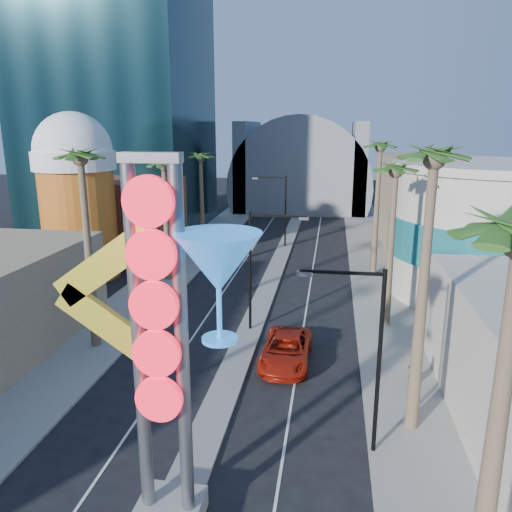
{
  "coord_description": "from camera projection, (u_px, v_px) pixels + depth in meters",
  "views": [
    {
      "loc": [
        5.12,
        -10.65,
        13.24
      ],
      "look_at": [
        0.32,
        20.47,
        5.04
      ],
      "focal_mm": 35.0,
      "sensor_mm": 36.0,
      "label": 1
    }
  ],
  "objects": [
    {
      "name": "sidewalk_west",
      "position": [
        180.0,
        264.0,
        49.14
      ],
      "size": [
        5.0,
        100.0,
        0.15
      ],
      "primitive_type": "cube",
      "color": "gray",
      "rests_on": "ground"
    },
    {
      "name": "sidewalk_east",
      "position": [
        377.0,
        273.0,
        46.34
      ],
      "size": [
        5.0,
        100.0,
        0.15
      ],
      "primitive_type": "cube",
      "color": "gray",
      "rests_on": "ground"
    },
    {
      "name": "median",
      "position": [
        279.0,
        260.0,
        50.61
      ],
      "size": [
        1.6,
        84.0,
        0.15
      ],
      "primitive_type": "cube",
      "color": "gray",
      "rests_on": "ground"
    },
    {
      "name": "hotel_tower",
      "position": [
        115.0,
        27.0,
        60.96
      ],
      "size": [
        20.0,
        20.0,
        50.0
      ],
      "primitive_type": "cube",
      "color": "black",
      "rests_on": "ground"
    },
    {
      "name": "brick_filler_west",
      "position": [
        127.0,
        218.0,
        51.98
      ],
      "size": [
        10.0,
        10.0,
        8.0
      ],
      "primitive_type": "cube",
      "color": "brown",
      "rests_on": "ground"
    },
    {
      "name": "filler_east",
      "position": [
        429.0,
        201.0,
        56.57
      ],
      "size": [
        10.0,
        20.0,
        10.0
      ],
      "primitive_type": "cube",
      "color": "#987B62",
      "rests_on": "ground"
    },
    {
      "name": "beer_mug",
      "position": [
        77.0,
        190.0,
        43.5
      ],
      "size": [
        7.0,
        7.0,
        14.5
      ],
      "color": "#C6731A",
      "rests_on": "ground"
    },
    {
      "name": "turquoise_building",
      "position": [
        498.0,
        232.0,
        39.0
      ],
      "size": [
        16.6,
        16.6,
        10.6
      ],
      "color": "beige",
      "rests_on": "ground"
    },
    {
      "name": "canopy",
      "position": [
        302.0,
        182.0,
        82.06
      ],
      "size": [
        22.0,
        16.0,
        22.0
      ],
      "color": "slate",
      "rests_on": "ground"
    },
    {
      "name": "neon_sign",
      "position": [
        185.0,
        328.0,
        15.15
      ],
      "size": [
        6.53,
        2.6,
        12.55
      ],
      "color": "gray",
      "rests_on": "ground"
    },
    {
      "name": "streetlight_0",
      "position": [
        258.0,
        260.0,
        32.1
      ],
      "size": [
        3.79,
        0.25,
        8.0
      ],
      "color": "black",
      "rests_on": "ground"
    },
    {
      "name": "streetlight_1",
      "position": [
        281.0,
        204.0,
        55.22
      ],
      "size": [
        3.79,
        0.25,
        8.0
      ],
      "color": "black",
      "rests_on": "ground"
    },
    {
      "name": "streetlight_2",
      "position": [
        368.0,
        346.0,
        19.72
      ],
      "size": [
        3.45,
        0.25,
        8.0
      ],
      "color": "black",
      "rests_on": "ground"
    },
    {
      "name": "palm_1",
      "position": [
        81.0,
        171.0,
        28.18
      ],
      "size": [
        2.4,
        2.4,
        12.7
      ],
      "color": "brown",
      "rests_on": "ground"
    },
    {
      "name": "palm_2",
      "position": [
        164.0,
        173.0,
        41.91
      ],
      "size": [
        2.4,
        2.4,
        11.2
      ],
      "color": "brown",
      "rests_on": "ground"
    },
    {
      "name": "palm_3",
      "position": [
        201.0,
        163.0,
        53.39
      ],
      "size": [
        2.4,
        2.4,
        11.2
      ],
      "color": "brown",
      "rests_on": "ground"
    },
    {
      "name": "palm_5",
      "position": [
        433.0,
        178.0,
        19.68
      ],
      "size": [
        2.4,
        2.4,
        13.2
      ],
      "color": "brown",
      "rests_on": "ground"
    },
    {
      "name": "palm_6",
      "position": [
        395.0,
        180.0,
        31.49
      ],
      "size": [
        2.4,
        2.4,
        11.7
      ],
      "color": "brown",
      "rests_on": "ground"
    },
    {
      "name": "palm_7",
      "position": [
        380.0,
        155.0,
        42.75
      ],
      "size": [
        2.4,
        2.4,
        12.7
      ],
      "color": "brown",
      "rests_on": "ground"
    },
    {
      "name": "red_pickup",
      "position": [
        286.0,
        350.0,
        28.6
      ],
      "size": [
        2.83,
        5.93,
        1.63
      ],
      "primitive_type": "imported",
      "rotation": [
        0.0,
        0.0,
        -0.02
      ],
      "color": "#B31F0D",
      "rests_on": "ground"
    },
    {
      "name": "pedestrian_a",
      "position": [
        413.0,
        372.0,
        25.74
      ],
      "size": [
        0.58,
        0.38,
        1.58
      ],
      "primitive_type": "imported",
      "rotation": [
        0.0,
        0.0,
        3.14
      ],
      "color": "gray",
      "rests_on": "sidewalk_east"
    },
    {
      "name": "pedestrian_b",
      "position": [
        474.0,
        433.0,
        20.65
      ],
      "size": [
        0.87,
        0.75,
        1.54
      ],
      "primitive_type": "imported",
      "rotation": [
        0.0,
        0.0,
        3.4
      ],
      "color": "gray",
      "rests_on": "sidewalk_east"
    }
  ]
}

